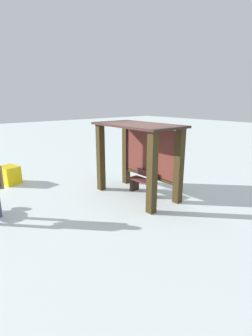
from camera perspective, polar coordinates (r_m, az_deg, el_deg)
ground_plane at (r=8.11m, az=2.47°, el=-6.25°), size 60.00×60.00×0.00m
bus_shelter at (r=7.79m, az=3.48°, el=4.48°), size 2.80×1.51×2.30m
bench_left_inside at (r=8.17m, az=3.95°, el=-3.53°), size 1.00×0.38×0.76m
grit_bin at (r=10.07m, az=-25.24°, el=-1.47°), size 0.83×0.73×0.65m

